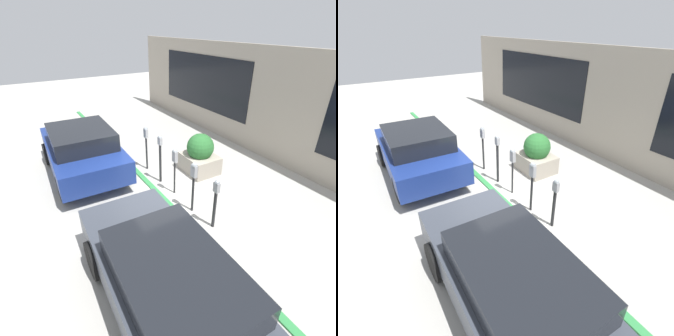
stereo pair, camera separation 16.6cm
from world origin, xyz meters
The scene contains 11 objects.
ground_plane centered at (0.00, 0.00, 0.00)m, with size 40.00×40.00×0.00m, color #ADAAA3.
curb_strip centered at (0.00, 0.08, 0.02)m, with size 19.00×0.16×0.04m.
building_facade centered at (0.00, -4.47, 1.87)m, with size 19.00×0.17×3.73m.
parking_meter_nearest centered at (-1.65, -0.39, 0.81)m, with size 0.15×0.13×1.31m.
parking_meter_second centered at (-0.89, -0.31, 1.00)m, with size 0.17×0.15×1.41m.
parking_meter_middle centered at (0.04, -0.35, 1.04)m, with size 0.16×0.14×1.40m.
parking_meter_fourth centered at (0.80, -0.31, 0.94)m, with size 0.14×0.12×1.54m.
parking_meter_farthest centered at (1.74, -0.32, 1.04)m, with size 0.16×0.14×1.49m.
planter_box centered at (0.72, -1.73, 0.58)m, with size 1.16×0.96×1.31m.
parked_car_front centered at (-3.02, 1.65, 0.76)m, with size 4.58×1.88×1.38m.
parked_car_middle centered at (2.54, 1.54, 0.83)m, with size 4.12×2.13×1.57m.
Camera 1 is at (-5.31, 3.04, 4.31)m, focal length 28.00 mm.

